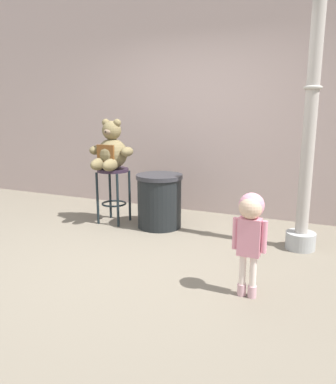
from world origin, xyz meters
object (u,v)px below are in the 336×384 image
object	(u,v)px
bar_stool_with_teddy	(113,184)
teddy_bear	(111,151)
lamppost	(308,141)
trash_bin	(159,201)
child_walking	(250,223)

from	to	relation	value
bar_stool_with_teddy	teddy_bear	world-z (taller)	teddy_bear
teddy_bear	lamppost	distance (m)	2.33
trash_bin	lamppost	world-z (taller)	lamppost
bar_stool_with_teddy	child_walking	distance (m)	2.40
teddy_bear	lamppost	bearing A→B (deg)	-0.12
trash_bin	lamppost	bearing A→B (deg)	-3.06
child_walking	trash_bin	size ratio (longest dim) A/B	1.25
bar_stool_with_teddy	trash_bin	bearing A→B (deg)	5.01
child_walking	lamppost	world-z (taller)	lamppost
trash_bin	bar_stool_with_teddy	bearing A→B (deg)	-174.99
teddy_bear	trash_bin	distance (m)	0.88
bar_stool_with_teddy	trash_bin	distance (m)	0.65
bar_stool_with_teddy	lamppost	size ratio (longest dim) A/B	0.25
child_walking	lamppost	bearing A→B (deg)	-174.57
bar_stool_with_teddy	teddy_bear	distance (m)	0.43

